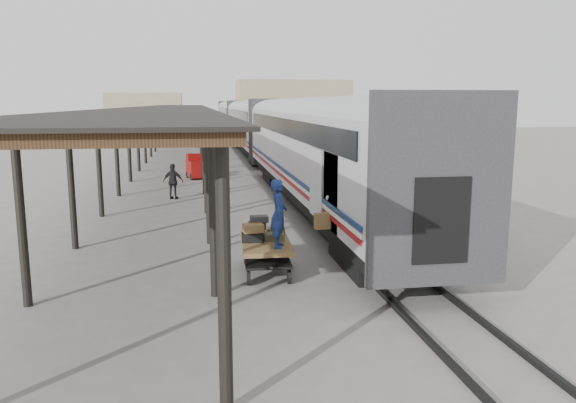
% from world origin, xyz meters
% --- Properties ---
extents(ground, '(160.00, 160.00, 0.00)m').
position_xyz_m(ground, '(0.00, 0.00, 0.00)').
color(ground, slate).
rests_on(ground, ground).
extents(train, '(3.45, 76.01, 4.01)m').
position_xyz_m(train, '(3.19, 33.79, 2.69)').
color(train, silver).
rests_on(train, ground).
extents(canopy, '(4.90, 64.30, 4.15)m').
position_xyz_m(canopy, '(-3.40, 24.00, 4.00)').
color(canopy, '#422B19').
rests_on(canopy, ground).
extents(rails, '(1.54, 150.00, 0.12)m').
position_xyz_m(rails, '(3.20, 34.00, 0.06)').
color(rails, black).
rests_on(rails, ground).
extents(building_far, '(18.00, 10.00, 8.00)m').
position_xyz_m(building_far, '(14.00, 78.00, 4.00)').
color(building_far, tan).
rests_on(building_far, ground).
extents(building_left, '(12.00, 8.00, 6.00)m').
position_xyz_m(building_left, '(-10.00, 82.00, 3.00)').
color(building_left, tan).
rests_on(building_left, ground).
extents(baggage_cart, '(1.35, 2.45, 0.86)m').
position_xyz_m(baggage_cart, '(0.03, -0.42, 0.65)').
color(baggage_cart, olive).
rests_on(baggage_cart, ground).
extents(suitcase_stack, '(1.28, 1.13, 0.59)m').
position_xyz_m(suitcase_stack, '(-0.09, -0.11, 1.06)').
color(suitcase_stack, '#39393B').
rests_on(suitcase_stack, baggage_cart).
extents(luggage_tug, '(1.31, 1.78, 1.42)m').
position_xyz_m(luggage_tug, '(-1.75, 18.84, 0.65)').
color(luggage_tug, maroon).
rests_on(luggage_tug, ground).
extents(porter, '(0.54, 0.70, 1.71)m').
position_xyz_m(porter, '(0.28, -1.07, 1.71)').
color(porter, navy).
rests_on(porter, baggage_cart).
extents(pedestrian, '(1.04, 0.68, 1.65)m').
position_xyz_m(pedestrian, '(-2.81, 11.68, 0.83)').
color(pedestrian, black).
rests_on(pedestrian, ground).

